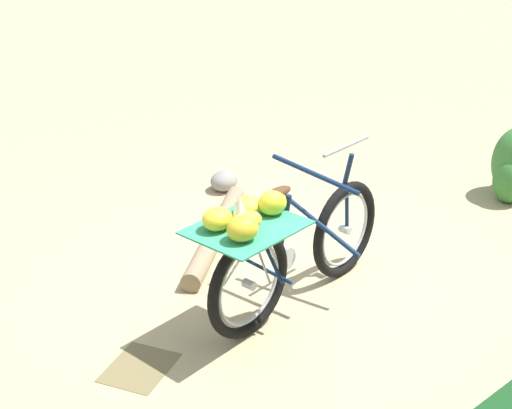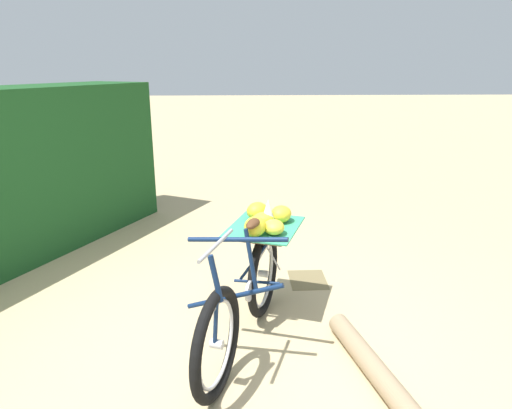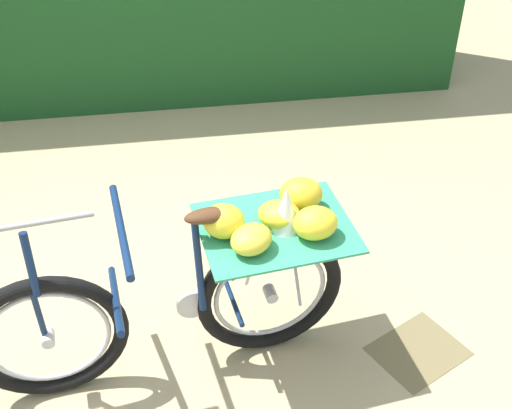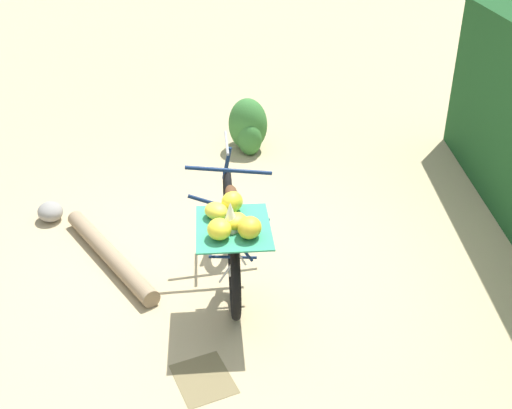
{
  "view_description": "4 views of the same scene",
  "coord_description": "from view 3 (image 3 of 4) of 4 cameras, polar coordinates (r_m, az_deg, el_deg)",
  "views": [
    {
      "loc": [
        4.33,
        1.25,
        2.77
      ],
      "look_at": [
        0.6,
        -0.24,
        0.96
      ],
      "focal_mm": 52.5,
      "sensor_mm": 36.0,
      "label": 1
    },
    {
      "loc": [
        -2.93,
        -0.09,
        2.04
      ],
      "look_at": [
        0.58,
        -0.25,
        0.96
      ],
      "focal_mm": 31.84,
      "sensor_mm": 36.0,
      "label": 2
    },
    {
      "loc": [
        -0.87,
        -2.18,
        2.71
      ],
      "look_at": [
        0.49,
        -0.25,
        0.89
      ],
      "focal_mm": 47.5,
      "sensor_mm": 36.0,
      "label": 3
    },
    {
      "loc": [
        3.98,
        -1.7,
        2.93
      ],
      "look_at": [
        0.64,
        -0.17,
        0.97
      ],
      "focal_mm": 41.36,
      "sensor_mm": 36.0,
      "label": 4
    }
  ],
  "objects": [
    {
      "name": "ground_plane",
      "position": [
        3.59,
        -8.95,
        -12.16
      ],
      "size": [
        60.0,
        60.0,
        0.0
      ],
      "primitive_type": "plane",
      "color": "tan"
    },
    {
      "name": "bicycle",
      "position": [
        3.15,
        -5.32,
        -6.98
      ],
      "size": [
        1.77,
        0.96,
        1.03
      ],
      "rotation": [
        0.0,
        0.0,
        2.8
      ],
      "color": "black",
      "rests_on": "ground_plane"
    },
    {
      "name": "leaf_litter_patch",
      "position": [
        3.64,
        13.5,
        -11.89
      ],
      "size": [
        0.44,
        0.36,
        0.01
      ],
      "primitive_type": "cube",
      "color": "olive",
      "rests_on": "ground_plane"
    }
  ]
}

